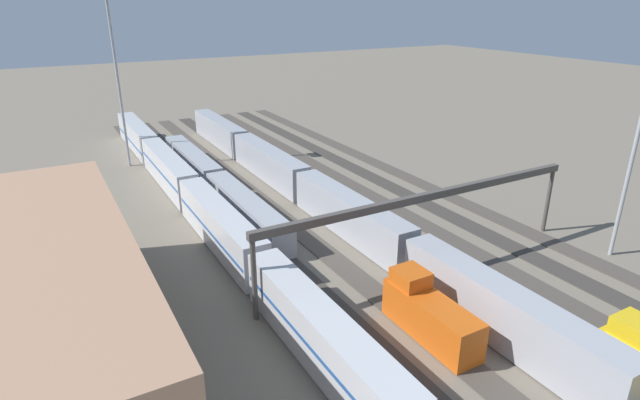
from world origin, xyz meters
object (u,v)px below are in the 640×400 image
Objects in this scene: light_mast_1 at (115,60)px; signal_gantry at (428,202)px; train_on_track_5 at (429,314)px; maintenance_shed at (22,315)px; train_on_track_4 at (304,186)px; train_on_track_7 at (220,227)px; train_on_track_6 at (216,183)px.

light_mast_1 is 0.72× the size of signal_gantry.
maintenance_shed reaches higher than train_on_track_5.
train_on_track_4 is at bearing -148.97° from light_mast_1.
train_on_track_4 is 2.45× the size of maintenance_shed.
train_on_track_4 is 41.25m from maintenance_shed.
train_on_track_4 is 23.74m from signal_gantry.
train_on_track_7 is 1.25× the size of train_on_track_4.
signal_gantry is (-15.62, -17.50, 5.12)m from train_on_track_7.
train_on_track_6 is 0.49× the size of train_on_track_4.
train_on_track_5 is at bearing -158.42° from train_on_track_7.
train_on_track_7 is 2.99× the size of signal_gantry.
light_mast_1 is (30.85, 18.55, 15.48)m from train_on_track_4.
maintenance_shed is at bearing 121.59° from train_on_track_4.
maintenance_shed is (-14.12, 20.05, 2.89)m from train_on_track_7.
train_on_track_5 is at bearing -173.19° from train_on_track_6.
train_on_track_7 is 24.70m from maintenance_shed.
signal_gantry is 1.03× the size of maintenance_shed.
train_on_track_5 is 42.19m from train_on_track_6.
maintenance_shed reaches higher than train_on_track_7.
train_on_track_7 is at bearing 21.58° from train_on_track_5.
signal_gantry is at bearing -158.80° from train_on_track_6.
train_on_track_6 is 39.81m from maintenance_shed.
maintenance_shed is (-52.40, 16.50, -12.60)m from light_mast_1.
train_on_track_5 is at bearing -110.36° from maintenance_shed.
maintenance_shed reaches higher than train_on_track_6.
signal_gantry reaches higher than train_on_track_4.
train_on_track_5 is 0.21× the size of train_on_track_6.
light_mast_1 is at bearing 5.30° from train_on_track_7.
train_on_track_6 is 17.36m from train_on_track_7.
train_on_track_7 is 24.01m from signal_gantry.
maintenance_shed reaches higher than train_on_track_4.
signal_gantry is at bearing -37.83° from train_on_track_5.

